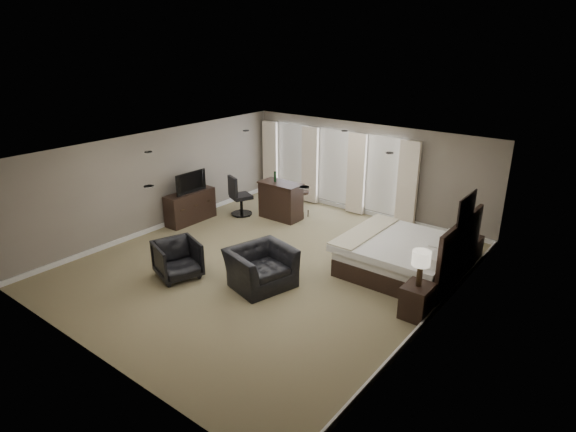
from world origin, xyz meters
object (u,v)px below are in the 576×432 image
Objects in this scene: lamp_near at (420,269)px; bar_stool_right at (303,204)px; tv at (189,190)px; armchair_far at (178,258)px; lamp_far at (473,225)px; dresser at (190,207)px; nightstand_far at (469,249)px; desk_chair at (241,195)px; bar_counter at (281,200)px; armchair_near at (261,261)px; bed at (407,241)px; nightstand_near at (417,301)px; bar_stool_left at (282,199)px.

bar_stool_right is (-4.68, 2.88, -0.59)m from lamp_near.
tv is 1.12× the size of armchair_far.
dresser is (-6.92, -2.19, -0.47)m from lamp_far.
nightstand_far is 6.25m from desk_chair.
bar_stool_right is at bearing -124.85° from desk_chair.
dresser is at bearing 82.04° from desk_chair.
bar_counter is 0.64m from bar_stool_right.
lamp_near is 0.55× the size of armchair_near.
desk_chair is (-5.28, 0.50, -0.17)m from bed.
lamp_near is at bearing -95.86° from tv.
lamp_far reaches higher than armchair_far.
nightstand_near is at bearing -58.46° from bed.
bed reaches higher than bar_counter.
bar_stool_right is at bearing -45.81° from tv.
armchair_near is at bearing 161.47° from desk_chair.
armchair_near is 4.09m from bar_stool_right.
bar_counter is at bearing 43.62° from dresser.
dresser is at bearing 63.27° from armchair_far.
lamp_near is at bearing -90.00° from nightstand_far.
armchair_far reaches higher than bar_stool_left.
bar_counter is (-5.11, -0.47, -0.37)m from lamp_far.
armchair_near is at bearing -132.73° from bed.
dresser is 1.23× the size of bar_counter.
dresser is 2.50m from bar_counter.
lamp_far is 5.15m from bar_counter.
nightstand_far is 0.60m from lamp_far.
nightstand_near is 0.71× the size of armchair_far.
nightstand_near is at bearing -25.44° from bar_counter.
lamp_far reaches higher than nightstand_near.
bar_counter reaches higher than nightstand_near.
bed is 6.08m from dresser.
bar_stool_left is (-5.44, 0.01, -0.54)m from lamp_far.
bar_stool_right is at bearing 148.37° from nightstand_near.
lamp_near is 0.89× the size of bar_stool_right.
lamp_far is at bearing 17.56° from dresser.
bar_counter reaches higher than bar_stool_right.
armchair_near is 3.90m from bar_counter.
nightstand_near is 0.66m from lamp_near.
bed is 1.91× the size of armchair_near.
nightstand_far is 0.40× the size of dresser.
tv is at bearing -136.38° from bar_counter.
bar_counter reaches higher than tv.
armchair_far is (-1.64, -0.80, -0.10)m from armchair_near.
nightstand_near is at bearing -31.63° from bar_stool_right.
nightstand_far is 5.45m from bar_stool_left.
lamp_far is at bearing 58.46° from bed.
desk_chair is at bearing 162.43° from lamp_near.
armchair_near is at bearing -57.43° from bar_counter.
armchair_far is 4.63m from bar_stool_left.
nightstand_near reaches higher than nightstand_far.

